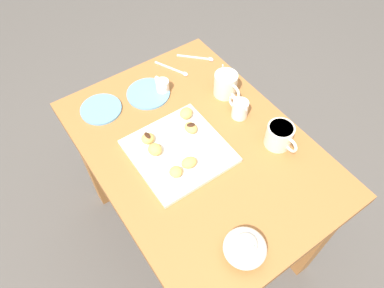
# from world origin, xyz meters

# --- Properties ---
(ground_plane) EXTENTS (8.00, 8.00, 0.00)m
(ground_plane) POSITION_xyz_m (0.00, 0.00, 0.00)
(ground_plane) COLOR #514C47
(dining_table) EXTENTS (0.99, 0.71, 0.73)m
(dining_table) POSITION_xyz_m (0.00, 0.00, 0.59)
(dining_table) COLOR #A36633
(dining_table) RESTS_ON ground_plane
(pastry_plate_square) EXTENTS (0.31, 0.31, 0.02)m
(pastry_plate_square) POSITION_xyz_m (-0.01, -0.07, 0.74)
(pastry_plate_square) COLOR white
(pastry_plate_square) RESTS_ON dining_table
(coffee_mug_cream_left) EXTENTS (0.13, 0.09, 0.15)m
(coffee_mug_cream_left) POSITION_xyz_m (-0.15, 0.24, 0.78)
(coffee_mug_cream_left) COLOR silver
(coffee_mug_cream_left) RESTS_ON dining_table
(coffee_mug_cream_right) EXTENTS (0.13, 0.09, 0.09)m
(coffee_mug_cream_right) POSITION_xyz_m (0.15, 0.24, 0.78)
(coffee_mug_cream_right) COLOR silver
(coffee_mug_cream_right) RESTS_ON dining_table
(cream_pitcher_white) EXTENTS (0.10, 0.06, 0.07)m
(cream_pitcher_white) POSITION_xyz_m (-0.03, 0.21, 0.77)
(cream_pitcher_white) COLOR white
(cream_pitcher_white) RESTS_ON dining_table
(ice_cream_bowl) EXTENTS (0.13, 0.13, 0.09)m
(ice_cream_bowl) POSITION_xyz_m (0.39, -0.11, 0.77)
(ice_cream_bowl) COLOR white
(ice_cream_bowl) RESTS_ON dining_table
(chocolate_sauce_pitcher) EXTENTS (0.09, 0.05, 0.06)m
(chocolate_sauce_pitcher) POSITION_xyz_m (-0.30, 0.04, 0.76)
(chocolate_sauce_pitcher) COLOR white
(chocolate_sauce_pitcher) RESTS_ON dining_table
(saucer_sky_left) EXTENTS (0.16, 0.16, 0.01)m
(saucer_sky_left) POSITION_xyz_m (-0.35, -0.21, 0.74)
(saucer_sky_left) COLOR #66A8DB
(saucer_sky_left) RESTS_ON dining_table
(saucer_sky_right) EXTENTS (0.17, 0.17, 0.01)m
(saucer_sky_right) POSITION_xyz_m (-0.32, -0.01, 0.74)
(saucer_sky_right) COLOR #66A8DB
(saucer_sky_right) RESTS_ON dining_table
(loose_spoon_near_saucer) EXTENTS (0.15, 0.08, 0.01)m
(loose_spoon_near_saucer) POSITION_xyz_m (-0.38, 0.15, 0.74)
(loose_spoon_near_saucer) COLOR silver
(loose_spoon_near_saucer) RESTS_ON dining_table
(loose_spoon_by_plate) EXTENTS (0.12, 0.12, 0.01)m
(loose_spoon_by_plate) POSITION_xyz_m (-0.38, 0.28, 0.74)
(loose_spoon_by_plate) COLOR silver
(loose_spoon_by_plate) RESTS_ON dining_table
(beignet_0) EXTENTS (0.05, 0.05, 0.03)m
(beignet_0) POSITION_xyz_m (-0.11, -0.14, 0.76)
(beignet_0) COLOR #DBA351
(beignet_0) RESTS_ON pastry_plate_square
(chocolate_drizzle_0) EXTENTS (0.03, 0.02, 0.00)m
(chocolate_drizzle_0) POSITION_xyz_m (-0.11, -0.14, 0.78)
(chocolate_drizzle_0) COLOR #381E11
(chocolate_drizzle_0) RESTS_ON beignet_0
(beignet_1) EXTENTS (0.06, 0.06, 0.04)m
(beignet_1) POSITION_xyz_m (-0.05, -0.14, 0.77)
(beignet_1) COLOR #DBA351
(beignet_1) RESTS_ON pastry_plate_square
(beignet_2) EXTENTS (0.06, 0.05, 0.03)m
(beignet_2) POSITION_xyz_m (-0.06, 0.01, 0.76)
(beignet_2) COLOR #DBA351
(beignet_2) RESTS_ON pastry_plate_square
(chocolate_drizzle_2) EXTENTS (0.03, 0.03, 0.00)m
(chocolate_drizzle_2) POSITION_xyz_m (-0.06, 0.01, 0.78)
(chocolate_drizzle_2) COLOR #381E11
(chocolate_drizzle_2) RESTS_ON beignet_2
(beignet_3) EXTENTS (0.07, 0.07, 0.03)m
(beignet_3) POSITION_xyz_m (-0.13, 0.04, 0.76)
(beignet_3) COLOR #DBA351
(beignet_3) RESTS_ON pastry_plate_square
(beignet_4) EXTENTS (0.05, 0.06, 0.03)m
(beignet_4) POSITION_xyz_m (0.06, -0.08, 0.76)
(beignet_4) COLOR #DBA351
(beignet_4) RESTS_ON pastry_plate_square
(beignet_5) EXTENTS (0.06, 0.06, 0.03)m
(beignet_5) POSITION_xyz_m (0.06, -0.13, 0.76)
(beignet_5) COLOR #DBA351
(beignet_5) RESTS_ON pastry_plate_square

